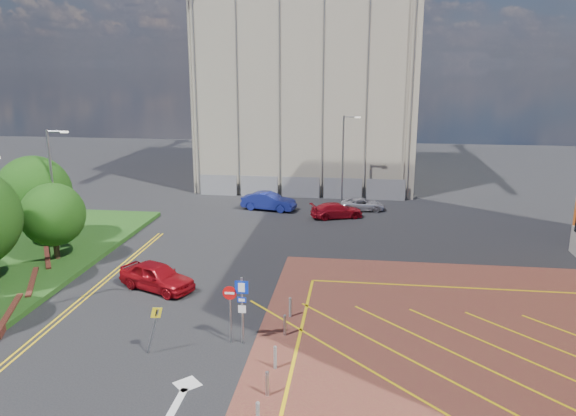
% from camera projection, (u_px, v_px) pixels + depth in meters
% --- Properties ---
extents(ground, '(140.00, 140.00, 0.00)m').
position_uv_depth(ground, '(227.00, 353.00, 24.71)').
color(ground, black).
rests_on(ground, ground).
extents(forecourt, '(26.00, 26.00, 0.02)m').
position_uv_depth(forecourt, '(561.00, 375.00, 22.95)').
color(forecourt, brown).
rests_on(forecourt, ground).
extents(retaining_wall, '(6.06, 20.33, 0.40)m').
position_uv_depth(retaining_wall, '(6.00, 315.00, 28.05)').
color(retaining_wall, brown).
rests_on(retaining_wall, ground).
extents(tree_c, '(4.00, 4.00, 4.90)m').
position_uv_depth(tree_c, '(53.00, 215.00, 35.20)').
color(tree_c, '#3D2B1C').
rests_on(tree_c, grass_bed).
extents(tree_d, '(5.00, 5.00, 6.08)m').
position_uv_depth(tree_d, '(34.00, 192.00, 38.29)').
color(tree_d, '#3D2B1C').
rests_on(tree_d, grass_bed).
extents(lamp_left_far, '(1.53, 0.16, 8.00)m').
position_uv_depth(lamp_left_far, '(54.00, 185.00, 36.87)').
color(lamp_left_far, '#9EA0A8').
rests_on(lamp_left_far, grass_bed).
extents(lamp_back, '(1.53, 0.16, 8.00)m').
position_uv_depth(lamp_back, '(344.00, 157.00, 50.00)').
color(lamp_back, '#9EA0A8').
rests_on(lamp_back, ground).
extents(sign_cluster, '(1.17, 0.12, 3.20)m').
position_uv_depth(sign_cluster, '(238.00, 304.00, 25.13)').
color(sign_cluster, '#9EA0A8').
rests_on(sign_cluster, ground).
extents(warning_sign, '(0.78, 0.42, 2.25)m').
position_uv_depth(warning_sign, '(154.00, 324.00, 24.27)').
color(warning_sign, '#9EA0A8').
rests_on(warning_sign, ground).
extents(bollard_row, '(0.14, 11.14, 0.90)m').
position_uv_depth(bollard_row, '(273.00, 367.00, 22.70)').
color(bollard_row, '#9EA0A8').
rests_on(bollard_row, forecourt).
extents(construction_building, '(21.20, 19.20, 22.00)m').
position_uv_depth(construction_building, '(311.00, 77.00, 60.38)').
color(construction_building, '#A99C8A').
rests_on(construction_building, ground).
extents(construction_fence, '(21.60, 0.06, 2.00)m').
position_uv_depth(construction_fence, '(311.00, 188.00, 53.14)').
color(construction_fence, gray).
rests_on(construction_fence, ground).
extents(car_red_left, '(4.95, 3.56, 1.57)m').
position_uv_depth(car_red_left, '(157.00, 276.00, 31.56)').
color(car_red_left, '#A10D16').
rests_on(car_red_left, ground).
extents(car_blue_back, '(4.92, 2.49, 1.55)m').
position_uv_depth(car_blue_back, '(269.00, 201.00, 48.83)').
color(car_blue_back, navy).
rests_on(car_blue_back, ground).
extents(car_red_back, '(4.66, 3.12, 1.25)m').
position_uv_depth(car_red_back, '(337.00, 210.00, 46.37)').
color(car_red_back, maroon).
rests_on(car_red_back, ground).
extents(car_silver_back, '(3.95, 2.10, 1.06)m').
position_uv_depth(car_silver_back, '(363.00, 204.00, 48.77)').
color(car_silver_back, silver).
rests_on(car_silver_back, ground).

